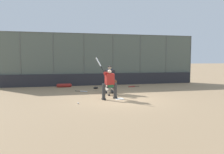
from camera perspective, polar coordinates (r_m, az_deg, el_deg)
name	(u,v)px	position (r m, az deg, el deg)	size (l,w,h in m)	color
ground_plane	(119,99)	(11.24, 1.91, -5.74)	(160.00, 160.00, 0.00)	#9E7F5B
home_plate_marker	(119,99)	(11.24, 1.91, -5.71)	(0.43, 0.43, 0.01)	white
backstop_fence	(99,58)	(17.15, -3.48, 4.88)	(16.15, 0.08, 4.02)	#515651
padding_wall	(99,79)	(17.12, -3.39, -0.61)	(15.75, 0.18, 0.91)	#28282D
bleachers_beyond	(64,78)	(19.13, -12.36, -0.37)	(11.25, 1.95, 1.16)	slate
batter_at_plate	(109,83)	(11.04, -0.71, -1.61)	(1.10, 0.55, 2.12)	#333333
catcher_behind_plate	(111,85)	(12.36, -0.27, -2.03)	(0.62, 0.73, 1.14)	gray
umpire_home	(110,79)	(13.04, -0.62, -0.41)	(0.66, 0.42, 1.63)	#4C4C51
spare_bat_near_backstop	(83,91)	(13.73, -7.66, -3.73)	(0.73, 0.53, 0.07)	black
spare_bat_by_padding	(132,87)	(16.04, 5.35, -2.49)	(0.88, 0.22, 0.07)	black
fielding_glove_on_dirt	(96,88)	(15.06, -4.31, -2.86)	(0.34, 0.25, 0.12)	black
baseball_loose	(78,103)	(10.09, -8.82, -6.78)	(0.07, 0.07, 0.07)	white
equipment_bag_dugout_side	(64,85)	(16.18, -12.39, -2.17)	(1.10, 0.27, 0.27)	maroon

